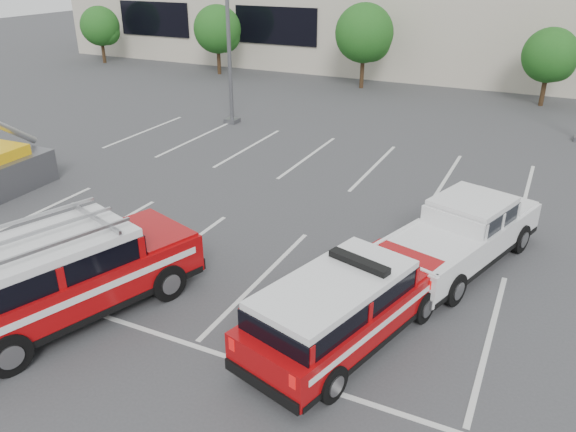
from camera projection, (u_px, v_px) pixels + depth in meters
name	position (u px, v px, depth m)	size (l,w,h in m)	color
ground	(260.00, 280.00, 13.76)	(120.00, 120.00, 0.00)	#3B3B3E
stall_markings	(329.00, 211.00, 17.43)	(23.00, 15.00, 0.01)	silver
tree_far_left	(102.00, 27.00, 40.54)	(2.77, 2.77, 3.99)	#3F2B19
tree_left	(219.00, 31.00, 36.48)	(3.07, 3.07, 4.42)	#3F2B19
tree_mid_left	(366.00, 35.00, 32.41)	(3.37, 3.37, 4.85)	#3F2B19
tree_mid_right	(552.00, 57.00, 28.69)	(2.77, 2.77, 3.99)	#3F2B19
light_pole_left	(227.00, 7.00, 24.53)	(0.90, 0.60, 10.24)	#59595E
fire_chief_suv	(344.00, 312.00, 11.30)	(3.13, 5.30, 1.76)	#980709
white_pickup	(460.00, 240.00, 14.27)	(3.49, 5.75, 1.67)	silver
ladder_suv	(64.00, 280.00, 12.07)	(3.85, 5.99, 2.20)	#980709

